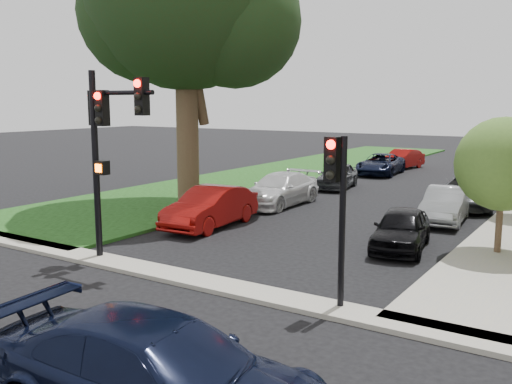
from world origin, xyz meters
The scene contains 16 objects.
ground centered at (0.00, 0.00, 0.00)m, with size 140.00×140.00×0.00m, color black.
grass_strip centered at (-9.00, 24.00, 0.06)m, with size 8.00×44.00×0.12m, color black.
sidewalk_cross centered at (0.00, 2.00, 0.06)m, with size 60.00×1.00×0.12m, color #9F9E9A.
small_tree_a centered at (6.20, 9.11, 2.83)m, with size 2.84×2.84×4.26m.
traffic_signal_main centered at (-3.36, 2.24, 3.85)m, with size 2.72×0.70×5.58m.
traffic_signal_secondary centered at (3.95, 2.19, 2.76)m, with size 0.51×0.41×3.96m.
car_cross_far centered at (3.89, -3.58, 0.81)m, with size 2.27×5.59×1.62m, color black.
car_parked_0 centered at (3.44, 8.25, 0.67)m, with size 1.57×3.91×1.33m, color black.
car_parked_1 centered at (3.54, 13.26, 0.68)m, with size 1.45×4.15×1.37m, color #999BA0.
car_parked_2 centered at (3.60, 17.16, 0.74)m, with size 2.47×5.35×1.49m, color #3F4247.
car_parked_3 centered at (3.62, 24.81, 0.74)m, with size 1.75×4.35×1.48m, color maroon.
car_parked_5 centered at (-3.67, 7.54, 0.76)m, with size 1.61×4.61×1.52m, color maroon.
car_parked_6 centered at (-3.79, 12.86, 0.73)m, with size 2.04×5.03×1.46m, color silver.
car_parked_7 centered at (-3.76, 19.00, 0.70)m, with size 1.64×4.08×1.39m, color #3F4247.
car_parked_8 centered at (-3.86, 25.86, 0.68)m, with size 2.24×4.86×1.35m, color black.
car_parked_9 centered at (-3.74, 29.75, 0.68)m, with size 1.44×4.12×1.36m, color maroon.
Camera 1 is at (9.17, -9.24, 4.71)m, focal length 40.00 mm.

